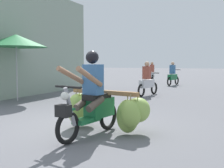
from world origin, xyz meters
TOP-DOWN VIEW (x-y plane):
  - ground_plane at (0.00, 0.00)m, footprint 120.00×120.00m
  - motorbike_main_loaded at (0.78, -0.01)m, footprint 1.83×1.92m
  - motorbike_distant_ahead_left at (-0.24, 11.53)m, footprint 0.58×1.60m
  - motorbike_distant_ahead_right at (-2.24, 14.11)m, footprint 0.77×1.53m
  - motorbike_distant_far_ahead at (-0.14, 6.00)m, footprint 0.58×1.60m
  - shopfront_building at (-6.97, 4.89)m, footprint 4.95×7.09m
  - market_umbrella_near_shop at (-3.85, 2.60)m, footprint 2.15×2.15m
  - produce_crate at (-3.00, 6.80)m, footprint 0.56×0.40m

SIDE VIEW (x-z plane):
  - ground_plane at x=0.00m, z-range 0.00..0.00m
  - produce_crate at x=-3.00m, z-range 0.00..0.36m
  - motorbike_main_loaded at x=0.78m, z-range -0.30..1.28m
  - motorbike_distant_ahead_left at x=-0.24m, z-range -0.13..1.27m
  - motorbike_distant_ahead_right at x=-2.24m, z-range -0.13..1.27m
  - motorbike_distant_far_ahead at x=-0.14m, z-range -0.13..1.27m
  - market_umbrella_near_shop at x=-3.85m, z-range 0.95..3.28m
  - shopfront_building at x=-6.97m, z-range 0.00..4.46m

